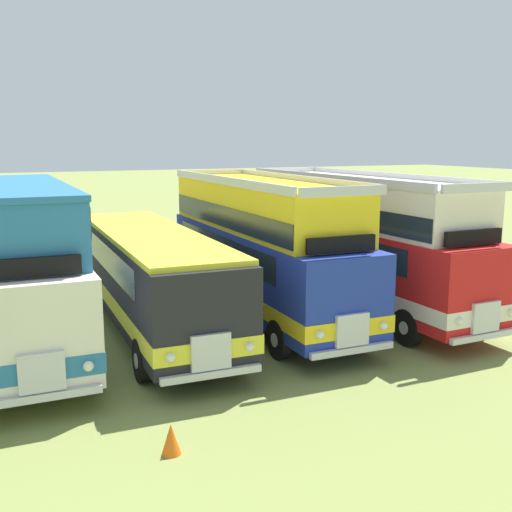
{
  "coord_description": "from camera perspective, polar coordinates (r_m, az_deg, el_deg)",
  "views": [
    {
      "loc": [
        2.54,
        -17.45,
        5.59
      ],
      "look_at": [
        10.67,
        0.37,
        1.94
      ],
      "focal_mm": 43.57,
      "sensor_mm": 36.0,
      "label": 1
    }
  ],
  "objects": [
    {
      "name": "bus_ninth_in_row",
      "position": [
        21.22,
        9.3,
        1.67
      ],
      "size": [
        2.79,
        11.48,
        4.52
      ],
      "color": "red",
      "rests_on": "ground"
    },
    {
      "name": "bus_sixth_in_row",
      "position": [
        17.57,
        -20.77,
        -0.38
      ],
      "size": [
        2.7,
        9.82,
        4.49
      ],
      "color": "silver",
      "rests_on": "ground"
    },
    {
      "name": "bus_seventh_in_row",
      "position": [
        18.5,
        -9.63,
        -1.56
      ],
      "size": [
        2.87,
        11.0,
        2.99
      ],
      "color": "black",
      "rests_on": "ground"
    },
    {
      "name": "cone_near_end",
      "position": [
        11.77,
        -7.8,
        -16.32
      ],
      "size": [
        0.36,
        0.36,
        0.58
      ],
      "primitive_type": "cone",
      "color": "orange",
      "rests_on": "ground"
    },
    {
      "name": "bus_eighth_in_row",
      "position": [
        19.53,
        0.49,
        1.03
      ],
      "size": [
        2.73,
        10.6,
        4.52
      ],
      "color": "#1E339E",
      "rests_on": "ground"
    }
  ]
}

